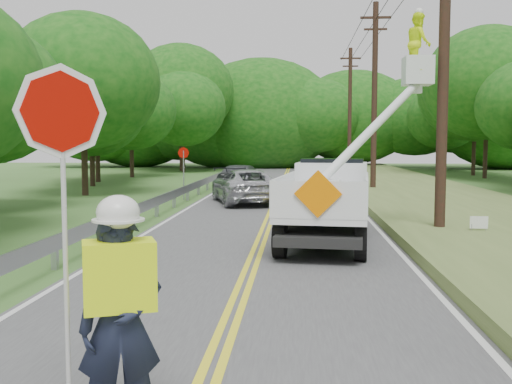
{
  "coord_description": "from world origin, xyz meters",
  "views": [
    {
      "loc": [
        0.99,
        -7.95,
        2.66
      ],
      "look_at": [
        0.0,
        6.0,
        1.5
      ],
      "focal_mm": 41.57,
      "sensor_mm": 36.0,
      "label": 1
    }
  ],
  "objects": [
    {
      "name": "road",
      "position": [
        0.0,
        14.0,
        0.01
      ],
      "size": [
        7.2,
        96.0,
        0.03
      ],
      "color": "#47474A",
      "rests_on": "ground"
    },
    {
      "name": "treeline_horizon",
      "position": [
        -1.33,
        56.29,
        5.5
      ],
      "size": [
        57.06,
        15.05,
        12.49
      ],
      "color": "#0F4B10",
      "rests_on": "ground"
    },
    {
      "name": "tall_grass_verge",
      "position": [
        7.1,
        14.0,
        0.15
      ],
      "size": [
        7.0,
        96.0,
        0.3
      ],
      "primitive_type": "cube",
      "color": "#576C34",
      "rests_on": "ground"
    },
    {
      "name": "ground",
      "position": [
        0.0,
        0.0,
        0.0
      ],
      "size": [
        140.0,
        140.0,
        0.0
      ],
      "primitive_type": "plane",
      "color": "#375925",
      "rests_on": "ground"
    },
    {
      "name": "flagger",
      "position": [
        -0.59,
        -2.9,
        1.19
      ],
      "size": [
        1.17,
        0.76,
        3.31
      ],
      "color": "#191E33",
      "rests_on": "road"
    },
    {
      "name": "bucket_truck",
      "position": [
        2.08,
        8.62,
        1.46
      ],
      "size": [
        4.32,
        6.44,
        6.22
      ],
      "color": "black",
      "rests_on": "road"
    },
    {
      "name": "treeline_left",
      "position": [
        -10.36,
        32.12,
        5.86
      ],
      "size": [
        10.78,
        54.08,
        12.05
      ],
      "color": "#332319",
      "rests_on": "ground"
    },
    {
      "name": "stop_sign_permanent",
      "position": [
        -4.33,
        19.28,
        1.63
      ],
      "size": [
        0.49,
        0.22,
        2.46
      ],
      "color": "#9C9EA4",
      "rests_on": "ground"
    },
    {
      "name": "suv_silver",
      "position": [
        -1.31,
        17.93,
        0.77
      ],
      "size": [
        3.84,
        5.85,
        1.49
      ],
      "primitive_type": "imported",
      "rotation": [
        0.0,
        0.0,
        3.42
      ],
      "color": "#BABBC1",
      "rests_on": "road"
    },
    {
      "name": "suv_darkgrey",
      "position": [
        -2.09,
        24.34,
        0.74
      ],
      "size": [
        2.74,
        5.23,
        1.45
      ],
      "primitive_type": "imported",
      "rotation": [
        0.0,
        0.0,
        2.99
      ],
      "color": "#3B3F43",
      "rests_on": "road"
    },
    {
      "name": "guardrail",
      "position": [
        -4.02,
        14.91,
        0.55
      ],
      "size": [
        0.18,
        48.0,
        0.77
      ],
      "color": "#9C9EA4",
      "rests_on": "ground"
    },
    {
      "name": "yard_sign",
      "position": [
        5.88,
        8.31,
        0.49
      ],
      "size": [
        0.47,
        0.05,
        0.69
      ],
      "color": "white",
      "rests_on": "ground"
    },
    {
      "name": "utility_poles",
      "position": [
        5.0,
        17.02,
        5.27
      ],
      "size": [
        1.6,
        43.3,
        10.0
      ],
      "color": "black",
      "rests_on": "ground"
    }
  ]
}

